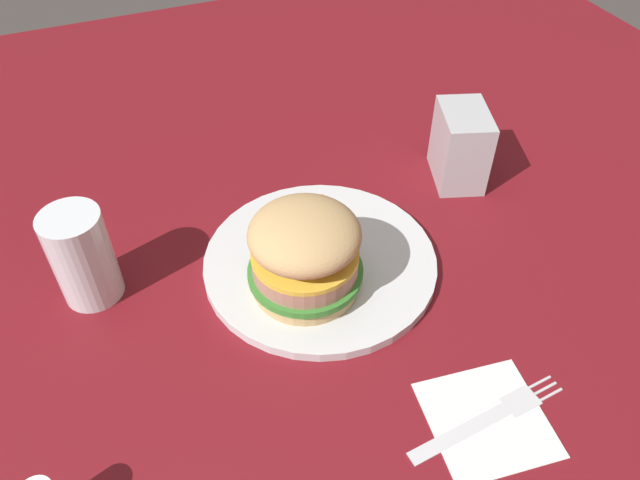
{
  "coord_description": "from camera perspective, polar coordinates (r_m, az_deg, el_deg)",
  "views": [
    {
      "loc": [
        0.19,
        0.44,
        0.53
      ],
      "look_at": [
        0.0,
        -0.02,
        0.04
      ],
      "focal_mm": 34.41,
      "sensor_mm": 36.0,
      "label": 1
    }
  ],
  "objects": [
    {
      "name": "fork",
      "position": [
        0.62,
        15.42,
        -15.59
      ],
      "size": [
        0.17,
        0.03,
        0.0
      ],
      "color": "silver",
      "rests_on": "napkin"
    },
    {
      "name": "plate",
      "position": [
        0.72,
        0.0,
        -2.06
      ],
      "size": [
        0.27,
        0.27,
        0.01
      ],
      "primitive_type": "cylinder",
      "color": "silver",
      "rests_on": "ground_plane"
    },
    {
      "name": "fries_pile",
      "position": [
        0.75,
        -0.7,
        1.67
      ],
      "size": [
        0.09,
        0.1,
        0.01
      ],
      "color": "gold",
      "rests_on": "plate"
    },
    {
      "name": "drink_glass",
      "position": [
        0.71,
        -21.1,
        -1.84
      ],
      "size": [
        0.07,
        0.07,
        0.11
      ],
      "color": "silver",
      "rests_on": "ground_plane"
    },
    {
      "name": "sandwich",
      "position": [
        0.65,
        -1.41,
        -1.14
      ],
      "size": [
        0.13,
        0.13,
        0.1
      ],
      "color": "tan",
      "rests_on": "plate"
    },
    {
      "name": "napkin_dispenser",
      "position": [
        0.84,
        12.93,
        8.53
      ],
      "size": [
        0.09,
        0.1,
        0.1
      ],
      "primitive_type": "cube",
      "rotation": [
        0.0,
        0.0,
        1.25
      ],
      "color": "#B7BABF",
      "rests_on": "ground_plane"
    },
    {
      "name": "ground_plane",
      "position": [
        0.71,
        0.61,
        -3.43
      ],
      "size": [
        1.6,
        1.6,
        0.0
      ],
      "primitive_type": "plane",
      "color": "maroon"
    },
    {
      "name": "napkin",
      "position": [
        0.62,
        15.26,
        -15.77
      ],
      "size": [
        0.12,
        0.12,
        0.0
      ],
      "primitive_type": "cube",
      "rotation": [
        0.0,
        0.0,
        -0.12
      ],
      "color": "white",
      "rests_on": "ground_plane"
    }
  ]
}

